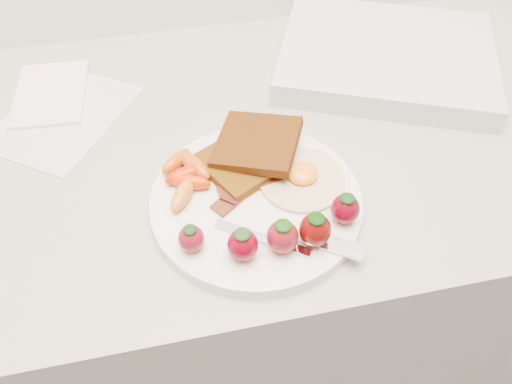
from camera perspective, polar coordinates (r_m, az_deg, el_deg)
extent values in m
cube|color=gray|center=(1.10, -1.69, -10.87)|extent=(2.00, 0.60, 0.90)
cylinder|color=white|center=(0.64, 0.00, -1.10)|extent=(0.27, 0.27, 0.02)
cube|color=#351704|center=(0.66, -1.68, 3.40)|extent=(0.13, 0.13, 0.01)
cube|color=black|center=(0.67, 0.12, 5.64)|extent=(0.14, 0.14, 0.03)
cylinder|color=#F2E1C8|center=(0.65, 5.21, 1.47)|extent=(0.14, 0.14, 0.01)
ellipsoid|color=orange|center=(0.65, 5.35, 2.13)|extent=(0.05, 0.05, 0.02)
cube|color=#320C03|center=(0.64, -1.70, 0.10)|extent=(0.09, 0.07, 0.00)
cube|color=#390305|center=(0.64, -0.44, 0.98)|extent=(0.09, 0.04, 0.00)
cube|color=black|center=(0.65, -1.31, 1.63)|extent=(0.08, 0.08, 0.00)
ellipsoid|color=red|center=(0.65, -7.89, 2.09)|extent=(0.06, 0.04, 0.02)
ellipsoid|color=#DC3900|center=(0.64, -7.44, 1.09)|extent=(0.06, 0.03, 0.02)
ellipsoid|color=orange|center=(0.63, -8.36, -0.25)|extent=(0.05, 0.06, 0.02)
ellipsoid|color=#B74C12|center=(0.66, -7.10, 3.10)|extent=(0.05, 0.07, 0.02)
ellipsoid|color=#CB5005|center=(0.67, -9.14, 3.49)|extent=(0.05, 0.05, 0.02)
ellipsoid|color=maroon|center=(0.58, -7.41, -5.32)|extent=(0.03, 0.03, 0.03)
ellipsoid|color=black|center=(0.56, -7.59, -4.29)|extent=(0.02, 0.02, 0.01)
ellipsoid|color=#6E0010|center=(0.57, -1.53, -6.05)|extent=(0.04, 0.04, 0.04)
ellipsoid|color=#193B10|center=(0.55, -1.58, -4.85)|extent=(0.02, 0.02, 0.01)
ellipsoid|color=maroon|center=(0.57, 3.04, -5.12)|extent=(0.04, 0.04, 0.04)
ellipsoid|color=#114108|center=(0.55, 3.13, -3.85)|extent=(0.02, 0.02, 0.01)
ellipsoid|color=#520704|center=(0.58, 6.75, -4.33)|extent=(0.04, 0.04, 0.04)
ellipsoid|color=#073304|center=(0.56, 6.95, -3.04)|extent=(0.02, 0.02, 0.01)
ellipsoid|color=#5F010F|center=(0.61, 10.16, -1.93)|extent=(0.03, 0.03, 0.04)
ellipsoid|color=black|center=(0.59, 10.42, -0.72)|extent=(0.02, 0.02, 0.01)
cube|color=silver|center=(0.59, 0.70, -5.22)|extent=(0.11, 0.08, 0.00)
cube|color=silver|center=(0.59, 9.90, -6.21)|extent=(0.05, 0.05, 0.00)
cube|color=silver|center=(0.82, -21.16, 8.06)|extent=(0.25, 0.26, 0.00)
cube|color=white|center=(0.87, -22.44, 10.38)|extent=(0.12, 0.16, 0.01)
cube|color=beige|center=(0.88, 14.64, 14.71)|extent=(0.42, 0.39, 0.04)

